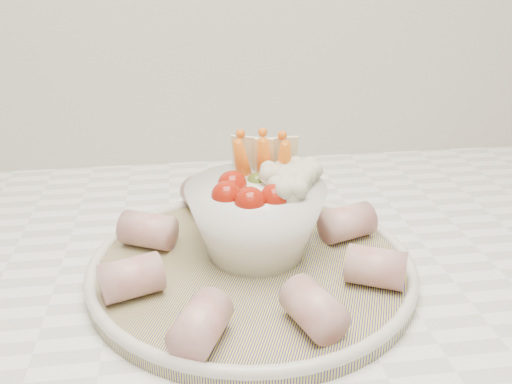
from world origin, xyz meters
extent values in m
cube|color=white|center=(0.00, 1.45, 0.90)|extent=(2.04, 0.62, 0.04)
cylinder|color=navy|center=(0.08, 1.42, 0.93)|extent=(0.42, 0.42, 0.01)
torus|color=silver|center=(0.08, 1.42, 0.94)|extent=(0.33, 0.33, 0.01)
sphere|color=#9D190A|center=(0.06, 1.43, 1.01)|extent=(0.03, 0.03, 0.03)
sphere|color=#9D190A|center=(0.08, 1.41, 1.01)|extent=(0.03, 0.03, 0.03)
sphere|color=#9D190A|center=(0.11, 1.42, 1.01)|extent=(0.03, 0.03, 0.03)
sphere|color=#9D190A|center=(0.07, 1.45, 1.01)|extent=(0.03, 0.03, 0.03)
sphere|color=#4C6120|center=(0.09, 1.46, 1.01)|extent=(0.02, 0.02, 0.02)
cone|color=orange|center=(0.08, 1.48, 1.02)|extent=(0.04, 0.05, 0.07)
cone|color=orange|center=(0.10, 1.48, 1.02)|extent=(0.03, 0.05, 0.07)
cone|color=orange|center=(0.12, 1.47, 1.02)|extent=(0.02, 0.05, 0.07)
sphere|color=beige|center=(0.13, 1.44, 1.01)|extent=(0.03, 0.03, 0.03)
sphere|color=beige|center=(0.12, 1.42, 1.01)|extent=(0.03, 0.03, 0.03)
sphere|color=beige|center=(0.14, 1.46, 1.01)|extent=(0.03, 0.03, 0.03)
sphere|color=beige|center=(0.11, 1.45, 1.01)|extent=(0.03, 0.03, 0.03)
cube|color=beige|center=(0.09, 1.49, 1.02)|extent=(0.05, 0.03, 0.05)
cube|color=beige|center=(0.12, 1.49, 1.02)|extent=(0.05, 0.01, 0.05)
cylinder|color=#AB4E50|center=(0.19, 1.46, 0.95)|extent=(0.06, 0.05, 0.04)
cylinder|color=#AB4E50|center=(0.14, 1.53, 0.95)|extent=(0.06, 0.07, 0.04)
cylinder|color=#AB4E50|center=(0.04, 1.55, 0.95)|extent=(0.05, 0.06, 0.04)
cylinder|color=#AB4E50|center=(-0.02, 1.47, 0.95)|extent=(0.07, 0.06, 0.04)
cylinder|color=#AB4E50|center=(-0.03, 1.38, 0.95)|extent=(0.06, 0.05, 0.04)
cylinder|color=#AB4E50|center=(0.03, 1.31, 0.95)|extent=(0.06, 0.07, 0.04)
cylinder|color=#AB4E50|center=(0.12, 1.31, 0.95)|extent=(0.05, 0.06, 0.04)
cylinder|color=#AB4E50|center=(0.19, 1.37, 0.95)|extent=(0.07, 0.06, 0.04)
camera|label=1|loc=(0.02, 0.93, 1.24)|focal=40.00mm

